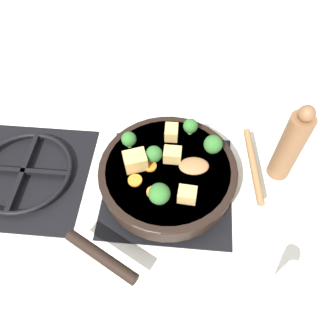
{
  "coord_description": "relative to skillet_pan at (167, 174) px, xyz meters",
  "views": [
    {
      "loc": [
        -0.41,
        -0.04,
        0.7
      ],
      "look_at": [
        0.0,
        0.0,
        0.08
      ],
      "focal_mm": 35.0,
      "sensor_mm": 36.0,
      "label": 1
    }
  ],
  "objects": [
    {
      "name": "tofu_cube_near_handle",
      "position": [
        0.09,
        -0.01,
        0.04
      ],
      "size": [
        0.04,
        0.03,
        0.03
      ],
      "primitive_type": "cube",
      "rotation": [
        0.0,
        0.0,
        0.02
      ],
      "color": "tan",
      "rests_on": "skillet_pan"
    },
    {
      "name": "carrot_slice_near_center",
      "position": [
        -0.06,
        0.03,
        0.03
      ],
      "size": [
        0.03,
        0.03,
        0.01
      ],
      "primitive_type": "cylinder",
      "color": "orange",
      "rests_on": "skillet_pan"
    },
    {
      "name": "rear_burner_grate",
      "position": [
        0.0,
        0.36,
        -0.05
      ],
      "size": [
        0.31,
        0.31,
        0.03
      ],
      "color": "black",
      "rests_on": "ground_plane"
    },
    {
      "name": "tofu_cube_west_chunk",
      "position": [
        0.03,
        -0.01,
        0.04
      ],
      "size": [
        0.03,
        0.04,
        0.03
      ],
      "primitive_type": "cube",
      "rotation": [
        0.0,
        0.0,
        4.7
      ],
      "color": "tan",
      "rests_on": "skillet_pan"
    },
    {
      "name": "broccoli_floret_center_top",
      "position": [
        0.06,
        0.09,
        0.05
      ],
      "size": [
        0.04,
        0.04,
        0.04
      ],
      "color": "#709956",
      "rests_on": "skillet_pan"
    },
    {
      "name": "salt_shaker",
      "position": [
        -0.21,
        -0.26,
        -0.01
      ],
      "size": [
        0.04,
        0.04,
        0.09
      ],
      "color": "white",
      "rests_on": "ground_plane"
    },
    {
      "name": "broccoli_floret_north_edge",
      "position": [
        0.02,
        0.03,
        0.05
      ],
      "size": [
        0.04,
        0.04,
        0.05
      ],
      "color": "#709956",
      "rests_on": "skillet_pan"
    },
    {
      "name": "skillet_pan",
      "position": [
        0.0,
        0.0,
        0.0
      ],
      "size": [
        0.42,
        0.35,
        0.06
      ],
      "color": "black",
      "rests_on": "front_burner_grate"
    },
    {
      "name": "ground_plane",
      "position": [
        0.0,
        -0.0,
        -0.06
      ],
      "size": [
        2.4,
        2.4,
        0.0
      ],
      "primitive_type": "plane",
      "color": "silver"
    },
    {
      "name": "broccoli_floret_near_spoon",
      "position": [
        0.06,
        -0.1,
        0.05
      ],
      "size": [
        0.04,
        0.04,
        0.05
      ],
      "color": "#709956",
      "rests_on": "skillet_pan"
    },
    {
      "name": "tofu_cube_center_large",
      "position": [
        -0.0,
        0.07,
        0.04
      ],
      "size": [
        0.05,
        0.06,
        0.04
      ],
      "primitive_type": "cube",
      "rotation": [
        0.0,
        0.0,
        5.08
      ],
      "color": "tan",
      "rests_on": "skillet_pan"
    },
    {
      "name": "pepper_mill",
      "position": [
        0.07,
        -0.27,
        0.05
      ],
      "size": [
        0.05,
        0.05,
        0.23
      ],
      "color": "brown",
      "rests_on": "ground_plane"
    },
    {
      "name": "carrot_slice_orange_thin",
      "position": [
        -0.0,
        0.04,
        0.03
      ],
      "size": [
        0.03,
        0.03,
        0.01
      ],
      "primitive_type": "cylinder",
      "color": "orange",
      "rests_on": "skillet_pan"
    },
    {
      "name": "broccoli_floret_east_rim",
      "position": [
        0.11,
        -0.05,
        0.05
      ],
      "size": [
        0.04,
        0.04,
        0.04
      ],
      "color": "#709956",
      "rests_on": "skillet_pan"
    },
    {
      "name": "broccoli_floret_west_rim",
      "position": [
        -0.08,
        0.01,
        0.05
      ],
      "size": [
        0.05,
        0.05,
        0.05
      ],
      "color": "#709956",
      "rests_on": "skillet_pan"
    },
    {
      "name": "front_burner_grate",
      "position": [
        0.0,
        -0.0,
        -0.05
      ],
      "size": [
        0.31,
        0.31,
        0.03
      ],
      "color": "black",
      "rests_on": "ground_plane"
    },
    {
      "name": "wooden_spoon",
      "position": [
        0.02,
        -0.13,
        0.03
      ],
      "size": [
        0.2,
        0.19,
        0.02
      ],
      "color": "olive",
      "rests_on": "skillet_pan"
    },
    {
      "name": "tofu_cube_east_chunk",
      "position": [
        -0.07,
        -0.05,
        0.04
      ],
      "size": [
        0.03,
        0.04,
        0.03
      ],
      "primitive_type": "cube",
      "rotation": [
        0.0,
        0.0,
        4.64
      ],
      "color": "tan",
      "rests_on": "skillet_pan"
    },
    {
      "name": "carrot_slice_edge_slice",
      "position": [
        -0.04,
        0.07,
        0.03
      ],
      "size": [
        0.03,
        0.03,
        0.01
      ],
      "primitive_type": "cylinder",
      "color": "orange",
      "rests_on": "skillet_pan"
    }
  ]
}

